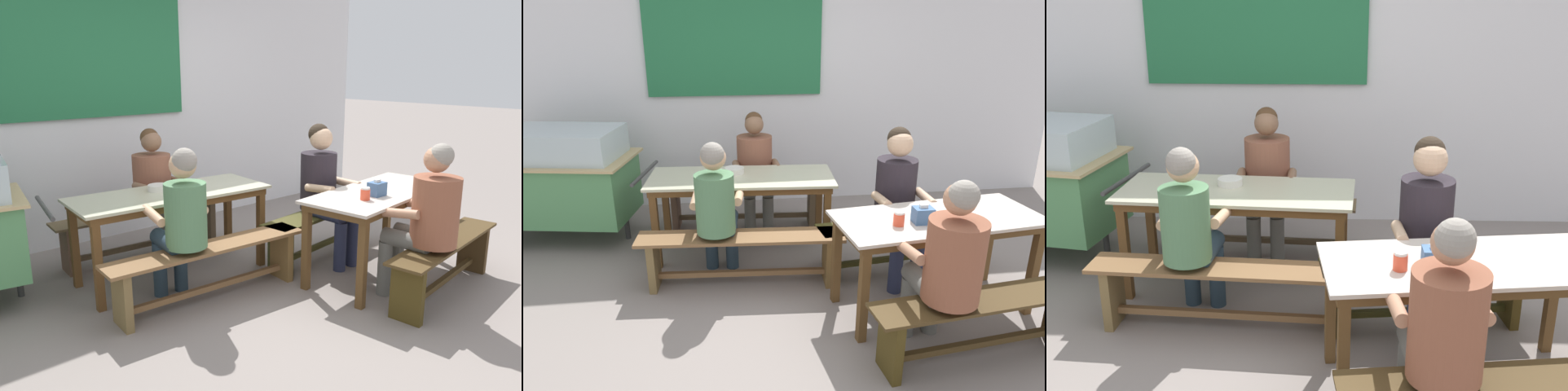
{
  "view_description": "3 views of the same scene",
  "coord_description": "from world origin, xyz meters",
  "views": [
    {
      "loc": [
        -2.82,
        -2.65,
        1.79
      ],
      "look_at": [
        0.01,
        0.59,
        0.69
      ],
      "focal_mm": 34.94,
      "sensor_mm": 36.0,
      "label": 1
    },
    {
      "loc": [
        -0.82,
        -3.18,
        2.1
      ],
      "look_at": [
        -0.31,
        0.64,
        0.68
      ],
      "focal_mm": 33.14,
      "sensor_mm": 36.0,
      "label": 2
    },
    {
      "loc": [
        -0.02,
        -3.23,
        2.21
      ],
      "look_at": [
        -0.14,
        0.32,
        0.95
      ],
      "focal_mm": 43.44,
      "sensor_mm": 36.0,
      "label": 3
    }
  ],
  "objects": [
    {
      "name": "person_center_facing",
      "position": [
        -0.49,
        1.52,
        0.7
      ],
      "size": [
        0.48,
        0.6,
        1.23
      ],
      "color": "#64645D",
      "rests_on": "ground_plane"
    },
    {
      "name": "soup_bowl",
      "position": [
        -0.72,
        1.08,
        0.78
      ],
      "size": [
        0.18,
        0.18,
        0.05
      ],
      "primitive_type": "cylinder",
      "color": "silver",
      "rests_on": "dining_table_far"
    },
    {
      "name": "bench_far_front",
      "position": [
        -0.7,
        0.37,
        0.3
      ],
      "size": [
        1.69,
        0.4,
        0.45
      ],
      "color": "brown",
      "rests_on": "ground_plane"
    },
    {
      "name": "person_right_near_table",
      "position": [
        0.6,
        0.39,
        0.73
      ],
      "size": [
        0.45,
        0.58,
        1.29
      ],
      "color": "#272D4A",
      "rests_on": "ground_plane"
    },
    {
      "name": "food_cart",
      "position": [
        -2.43,
        1.54,
        0.65
      ],
      "size": [
        1.86,
        1.12,
        1.12
      ],
      "color": "#509057",
      "rests_on": "ground_plane"
    },
    {
      "name": "ground_plane",
      "position": [
        0.0,
        0.0,
        0.0
      ],
      "size": [
        40.0,
        40.0,
        0.0
      ],
      "primitive_type": "plane",
      "color": "gray"
    },
    {
      "name": "backdrop_wall",
      "position": [
        -0.02,
        2.41,
        1.58
      ],
      "size": [
        6.49,
        0.23,
        3.02
      ],
      "color": "silver",
      "rests_on": "ground_plane"
    },
    {
      "name": "condiment_jar",
      "position": [
        0.36,
        -0.26,
        0.81
      ],
      "size": [
        0.08,
        0.08,
        0.1
      ],
      "color": "#E54B2F",
      "rests_on": "dining_table_near"
    },
    {
      "name": "dining_table_near",
      "position": [
        0.71,
        -0.15,
        0.67
      ],
      "size": [
        1.57,
        0.81,
        0.76
      ],
      "color": "beige",
      "rests_on": "ground_plane"
    },
    {
      "name": "person_near_front",
      "position": [
        0.51,
        -0.73,
        0.71
      ],
      "size": [
        0.47,
        0.57,
        1.25
      ],
      "color": "#60605A",
      "rests_on": "ground_plane"
    },
    {
      "name": "bench_far_back",
      "position": [
        -0.62,
        1.6,
        0.29
      ],
      "size": [
        1.69,
        0.4,
        0.45
      ],
      "color": "brown",
      "rests_on": "ground_plane"
    },
    {
      "name": "tissue_box",
      "position": [
        0.54,
        -0.24,
        0.82
      ],
      "size": [
        0.13,
        0.11,
        0.14
      ],
      "color": "#3C6090",
      "rests_on": "dining_table_near"
    },
    {
      "name": "dining_table_far",
      "position": [
        -0.66,
        0.98,
        0.68
      ],
      "size": [
        1.71,
        0.77,
        0.76
      ],
      "color": "#BCBA9C",
      "rests_on": "ground_plane"
    },
    {
      "name": "bench_near_front",
      "position": [
        0.78,
        -0.76,
        0.29
      ],
      "size": [
        1.53,
        0.46,
        0.45
      ],
      "color": "#463319",
      "rests_on": "ground_plane"
    },
    {
      "name": "person_left_back_turned",
      "position": [
        -0.89,
        0.45,
        0.7
      ],
      "size": [
        0.45,
        0.53,
        1.23
      ],
      "color": "#273A48",
      "rests_on": "ground_plane"
    },
    {
      "name": "bench_near_back",
      "position": [
        0.63,
        0.46,
        0.3
      ],
      "size": [
        1.41,
        0.46,
        0.45
      ],
      "color": "#423F19",
      "rests_on": "ground_plane"
    }
  ]
}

